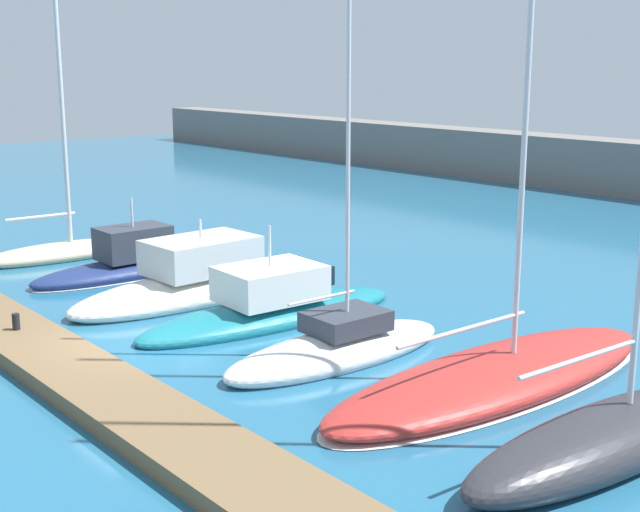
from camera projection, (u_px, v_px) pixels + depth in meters
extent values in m
plane|color=#236084|center=(128.00, 354.00, 22.23)|extent=(120.00, 120.00, 0.00)
cube|color=brown|center=(58.00, 362.00, 21.01)|extent=(28.20, 2.06, 0.40)
ellipsoid|color=beige|center=(64.00, 253.00, 33.11)|extent=(2.25, 6.69, 0.82)
cylinder|color=silver|center=(61.00, 92.00, 31.95)|extent=(0.17, 0.17, 11.31)
cylinder|color=silver|center=(41.00, 217.00, 32.31)|extent=(0.24, 2.64, 0.12)
ellipsoid|color=navy|center=(127.00, 270.00, 30.35)|extent=(2.16, 7.02, 0.80)
ellipsoid|color=silver|center=(127.00, 275.00, 30.38)|extent=(2.18, 7.09, 0.12)
cube|color=#333842|center=(133.00, 242.00, 30.33)|extent=(1.55, 2.42, 1.13)
cube|color=black|center=(151.00, 235.00, 30.74)|extent=(1.39, 0.61, 0.63)
cylinder|color=silver|center=(132.00, 212.00, 30.09)|extent=(0.08, 0.08, 1.01)
ellipsoid|color=silver|center=(195.00, 290.00, 27.57)|extent=(3.29, 8.94, 1.16)
cube|color=silver|center=(201.00, 255.00, 27.50)|extent=(2.34, 3.51, 1.08)
cube|color=black|center=(228.00, 245.00, 28.15)|extent=(2.01, 0.94, 0.61)
cylinder|color=silver|center=(200.00, 229.00, 27.31)|extent=(0.08, 0.08, 0.60)
ellipsoid|color=#19707F|center=(271.00, 316.00, 25.17)|extent=(2.82, 8.77, 1.03)
cube|color=silver|center=(270.00, 283.00, 24.93)|extent=(2.20, 2.93, 0.99)
cube|color=black|center=(306.00, 271.00, 25.66)|extent=(1.91, 0.79, 0.56)
cylinder|color=silver|center=(270.00, 246.00, 24.69)|extent=(0.08, 0.08, 1.18)
ellipsoid|color=white|center=(337.00, 352.00, 21.80)|extent=(2.27, 6.75, 0.99)
cylinder|color=silver|center=(348.00, 112.00, 20.69)|extent=(0.10, 0.10, 10.94)
cylinder|color=silver|center=(322.00, 298.00, 21.17)|extent=(0.11, 2.06, 0.07)
cube|color=#333842|center=(346.00, 321.00, 21.81)|extent=(1.52, 2.00, 0.51)
ellipsoid|color=#B72D28|center=(497.00, 376.00, 20.01)|extent=(3.16, 10.44, 0.91)
ellipsoid|color=silver|center=(497.00, 385.00, 20.06)|extent=(3.19, 10.55, 0.12)
cylinder|color=silver|center=(531.00, 8.00, 18.54)|extent=(0.13, 0.13, 15.57)
cylinder|color=silver|center=(464.00, 329.00, 18.96)|extent=(0.15, 4.10, 0.09)
ellipsoid|color=#2D2D33|center=(609.00, 439.00, 16.36)|extent=(2.34, 7.91, 1.17)
cylinder|color=silver|center=(581.00, 358.00, 15.34)|extent=(0.25, 3.35, 0.09)
cylinder|color=black|center=(16.00, 322.00, 22.88)|extent=(0.20, 0.20, 0.44)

